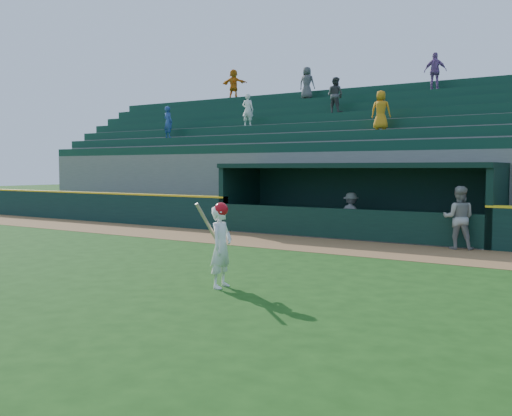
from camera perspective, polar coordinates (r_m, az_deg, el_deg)
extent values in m
plane|color=#194210|center=(13.08, -3.81, -6.10)|extent=(120.00, 120.00, 0.00)
cube|color=brown|center=(17.22, 5.95, -3.66)|extent=(40.00, 3.00, 0.01)
cube|color=black|center=(26.17, -16.97, 0.12)|extent=(15.50, 0.30, 1.20)
cube|color=yellow|center=(26.14, -16.99, 1.50)|extent=(15.50, 0.32, 0.06)
imported|color=gray|center=(17.05, 19.61, -0.93)|extent=(0.99, 0.84, 1.79)
imported|color=#A8A8A2|center=(19.89, 9.47, -0.56)|extent=(0.95, 0.56, 1.46)
cube|color=slate|center=(19.74, 9.62, -2.67)|extent=(9.00, 2.60, 0.04)
cube|color=black|center=(21.85, -1.52, 1.00)|extent=(0.20, 2.60, 2.30)
cube|color=black|center=(18.34, 23.00, 0.11)|extent=(0.20, 2.60, 2.30)
cube|color=black|center=(20.84, 11.05, 0.78)|extent=(9.40, 0.20, 2.30)
cube|color=black|center=(19.61, 9.70, 4.20)|extent=(9.40, 2.80, 0.16)
cube|color=black|center=(18.58, 8.16, -1.58)|extent=(9.00, 0.16, 1.00)
cube|color=brown|center=(20.45, 10.50, -1.80)|extent=(8.40, 0.45, 0.10)
cube|color=slate|center=(21.32, 11.59, 1.67)|extent=(34.00, 0.85, 2.91)
cube|color=#0F3828|center=(21.20, 11.53, 6.07)|extent=(34.00, 0.60, 0.36)
cube|color=slate|center=(22.10, 12.39, 2.32)|extent=(34.00, 0.85, 3.36)
cube|color=#0F3828|center=(22.02, 12.35, 7.16)|extent=(34.00, 0.60, 0.36)
cube|color=slate|center=(22.90, 13.14, 2.93)|extent=(34.00, 0.85, 3.81)
cube|color=#0F3828|center=(22.84, 13.12, 8.16)|extent=(34.00, 0.60, 0.36)
cube|color=slate|center=(23.70, 13.84, 3.49)|extent=(34.00, 0.85, 4.26)
cube|color=#0F3828|center=(23.68, 13.83, 9.09)|extent=(34.00, 0.60, 0.36)
cube|color=slate|center=(24.50, 14.49, 4.02)|extent=(34.00, 0.85, 4.71)
cube|color=#0F3828|center=(24.53, 14.50, 9.95)|extent=(34.00, 0.60, 0.36)
cube|color=slate|center=(25.31, 15.10, 4.51)|extent=(34.00, 0.85, 5.16)
cube|color=#0F3828|center=(25.38, 15.13, 10.76)|extent=(34.00, 0.60, 0.36)
cube|color=slate|center=(26.13, 15.68, 4.98)|extent=(34.00, 0.85, 5.61)
cube|color=#0F3828|center=(26.24, 15.72, 11.51)|extent=(34.00, 0.60, 0.36)
cube|color=slate|center=(26.68, 16.04, 4.95)|extent=(34.50, 0.30, 5.61)
imported|color=orange|center=(22.11, 12.38, 9.52)|extent=(0.79, 0.60, 1.47)
imported|color=#26458C|center=(27.58, -8.78, 8.47)|extent=(0.61, 0.46, 1.49)
imported|color=#444444|center=(24.79, 7.92, 11.10)|extent=(0.81, 0.67, 1.51)
imported|color=#8A5998|center=(25.24, 17.48, 12.93)|extent=(0.95, 0.51, 1.54)
imported|color=orange|center=(30.65, -2.25, 12.31)|extent=(1.45, 0.68, 1.50)
imported|color=white|center=(25.88, -0.82, 9.77)|extent=(0.59, 0.45, 1.45)
imported|color=#4D4D4D|center=(27.41, 5.11, 12.34)|extent=(0.79, 0.56, 1.51)
imported|color=white|center=(10.96, -3.50, -3.89)|extent=(0.45, 0.62, 1.58)
sphere|color=red|center=(10.89, -3.52, -0.14)|extent=(0.27, 0.27, 0.27)
cylinder|color=tan|center=(10.84, -4.97, -1.39)|extent=(0.21, 0.51, 0.76)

